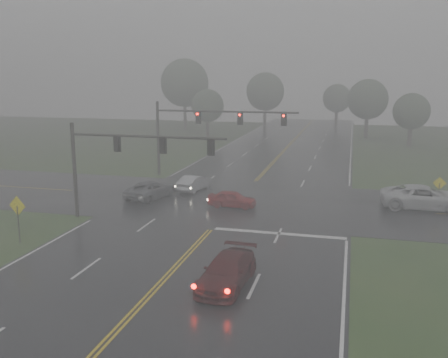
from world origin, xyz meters
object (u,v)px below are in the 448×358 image
(sedan_maroon, at_px, (227,286))
(signal_gantry_near, at_px, (118,154))
(pickup_white, at_px, (423,209))
(car_grey, at_px, (151,198))
(signal_gantry_far, at_px, (200,124))
(sedan_red, at_px, (232,207))
(sedan_silver, at_px, (194,190))

(sedan_maroon, height_order, signal_gantry_near, signal_gantry_near)
(pickup_white, distance_m, signal_gantry_near, 23.21)
(car_grey, xyz_separation_m, signal_gantry_near, (0.39, -6.44, 4.73))
(sedan_maroon, bearing_deg, signal_gantry_far, 113.68)
(sedan_maroon, xyz_separation_m, sedan_red, (-3.18, 14.34, 0.00))
(pickup_white, bearing_deg, car_grey, 93.17)
(sedan_silver, distance_m, pickup_white, 18.90)
(pickup_white, bearing_deg, signal_gantry_near, 109.66)
(sedan_red, height_order, pickup_white, pickup_white)
(sedan_maroon, bearing_deg, sedan_silver, 116.02)
(sedan_silver, bearing_deg, sedan_maroon, 123.58)
(sedan_maroon, distance_m, pickup_white, 20.70)
(sedan_red, xyz_separation_m, sedan_silver, (-4.55, 4.68, 0.00))
(signal_gantry_far, bearing_deg, signal_gantry_near, -93.72)
(pickup_white, relative_size, signal_gantry_near, 0.57)
(sedan_silver, distance_m, signal_gantry_near, 11.26)
(sedan_red, distance_m, pickup_white, 14.62)
(car_grey, height_order, pickup_white, pickup_white)
(sedan_silver, relative_size, pickup_white, 0.65)
(car_grey, bearing_deg, sedan_maroon, 136.15)
(sedan_silver, bearing_deg, signal_gantry_near, 88.60)
(signal_gantry_near, bearing_deg, signal_gantry_far, 86.28)
(sedan_silver, xyz_separation_m, signal_gantry_near, (-2.27, -9.97, 4.73))
(sedan_red, xyz_separation_m, pickup_white, (14.28, 3.13, 0.00))
(sedan_maroon, relative_size, sedan_red, 1.33)
(pickup_white, bearing_deg, sedan_silver, 83.22)
(sedan_red, xyz_separation_m, signal_gantry_near, (-6.82, -5.29, 4.73))
(sedan_red, distance_m, car_grey, 7.31)
(car_grey, distance_m, signal_gantry_far, 10.90)
(car_grey, bearing_deg, signal_gantry_far, -86.30)
(sedan_red, relative_size, car_grey, 0.74)
(sedan_silver, bearing_deg, sedan_red, 145.67)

